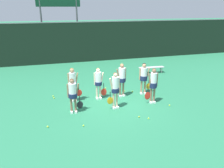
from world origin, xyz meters
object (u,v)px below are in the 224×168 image
at_px(scoreboard, 59,7).
at_px(tennis_ball_11, 53,96).
at_px(tennis_ball_5, 124,91).
at_px(tennis_ball_1, 69,94).
at_px(player_0, 73,93).
at_px(tennis_ball_2, 76,95).
at_px(tennis_ball_6, 105,88).
at_px(player_4, 98,81).
at_px(tennis_ball_9, 132,91).
at_px(tennis_ball_0, 169,105).
at_px(player_5, 122,77).
at_px(player_2, 153,83).
at_px(player_6, 144,76).
at_px(tennis_ball_8, 139,117).
at_px(player_1, 115,88).
at_px(tennis_ball_7, 54,98).
at_px(tennis_ball_4, 48,127).
at_px(tennis_ball_3, 83,126).
at_px(player_3, 73,82).
at_px(tennis_ball_10, 149,118).
at_px(bench_courtside, 151,68).

xyz_separation_m(scoreboard, tennis_ball_11, (-1.10, -8.42, -4.50)).
bearing_deg(tennis_ball_5, scoreboard, 108.00).
relative_size(tennis_ball_1, tennis_ball_11, 0.94).
distance_m(player_0, tennis_ball_1, 2.37).
distance_m(tennis_ball_2, tennis_ball_6, 1.91).
relative_size(player_0, tennis_ball_2, 24.18).
height_order(player_4, tennis_ball_9, player_4).
xyz_separation_m(player_0, tennis_ball_0, (4.58, -0.61, -0.92)).
height_order(player_5, tennis_ball_9, player_5).
bearing_deg(player_2, player_6, 89.37).
height_order(tennis_ball_6, tennis_ball_8, same).
bearing_deg(player_6, player_1, -135.41).
bearing_deg(tennis_ball_1, player_0, -89.36).
height_order(player_2, tennis_ball_2, player_2).
height_order(scoreboard, tennis_ball_0, scoreboard).
bearing_deg(tennis_ball_2, tennis_ball_7, -177.07).
bearing_deg(scoreboard, tennis_ball_6, -76.47).
relative_size(player_0, tennis_ball_7, 23.56).
xyz_separation_m(scoreboard, player_5, (2.47, -9.36, -3.46)).
bearing_deg(tennis_ball_4, tennis_ball_11, 84.48).
bearing_deg(player_4, tennis_ball_3, -116.09).
bearing_deg(tennis_ball_8, tennis_ball_3, -178.35).
relative_size(player_3, tennis_ball_3, 27.19).
height_order(player_2, tennis_ball_1, player_2).
height_order(player_2, tennis_ball_4, player_2).
relative_size(tennis_ball_8, tennis_ball_10, 1.04).
bearing_deg(tennis_ball_6, player_4, -117.74).
bearing_deg(player_5, tennis_ball_1, 150.72).
bearing_deg(tennis_ball_10, tennis_ball_8, 143.53).
distance_m(tennis_ball_8, tennis_ball_9, 3.01).
xyz_separation_m(player_0, player_6, (3.97, 1.23, 0.09)).
height_order(player_1, tennis_ball_4, player_1).
bearing_deg(tennis_ball_6, player_6, -36.48).
bearing_deg(tennis_ball_6, tennis_ball_2, -161.17).
distance_m(player_5, tennis_ball_1, 3.08).
distance_m(tennis_ball_4, tennis_ball_7, 2.96).
xyz_separation_m(player_6, tennis_ball_6, (-1.82, 1.34, -1.01)).
bearing_deg(tennis_ball_6, tennis_ball_1, -170.05).
height_order(tennis_ball_1, tennis_ball_6, tennis_ball_6).
bearing_deg(player_1, tennis_ball_11, 130.09).
distance_m(player_3, player_4, 1.31).
xyz_separation_m(player_3, tennis_ball_9, (3.34, 0.36, -1.01)).
xyz_separation_m(scoreboard, player_1, (1.72, -10.66, -3.50)).
bearing_deg(player_5, tennis_ball_3, -143.65).
bearing_deg(tennis_ball_0, tennis_ball_7, 155.18).
bearing_deg(player_6, tennis_ball_3, -133.89).
bearing_deg(tennis_ball_7, bench_courtside, 22.17).
relative_size(tennis_ball_0, tennis_ball_11, 0.96).
xyz_separation_m(scoreboard, player_4, (1.22, -9.35, -3.56)).
xyz_separation_m(player_1, tennis_ball_11, (-2.82, 2.24, -1.01)).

